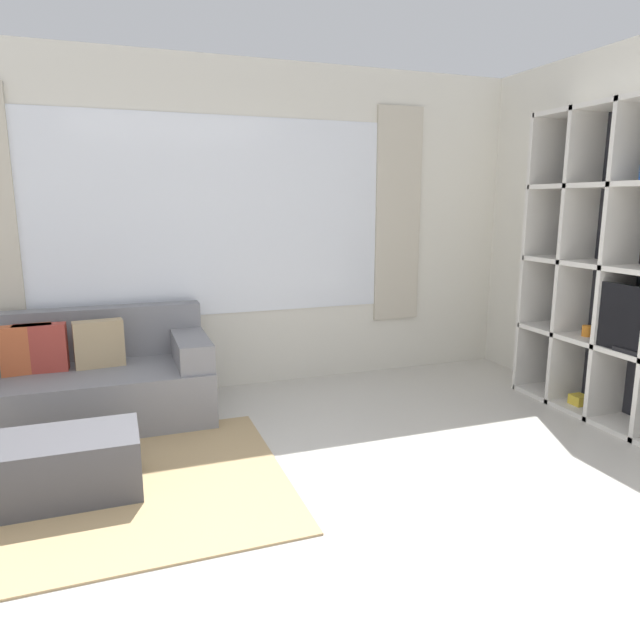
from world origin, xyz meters
name	(u,v)px	position (x,y,z in m)	size (l,w,h in m)	color
wall_back	(214,229)	(0.00, 3.26, 1.36)	(6.63, 0.11, 2.70)	silver
wall_right	(636,234)	(2.75, 1.62, 1.35)	(0.07, 4.43, 2.70)	silver
area_rug	(3,506)	(-1.43, 1.64, 0.01)	(3.00, 1.63, 0.01)	tan
couch_main	(84,382)	(-1.06, 2.79, 0.30)	(1.75, 0.88, 0.79)	gray
ottoman	(67,466)	(-1.11, 1.65, 0.17)	(0.75, 0.47, 0.35)	#47474C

